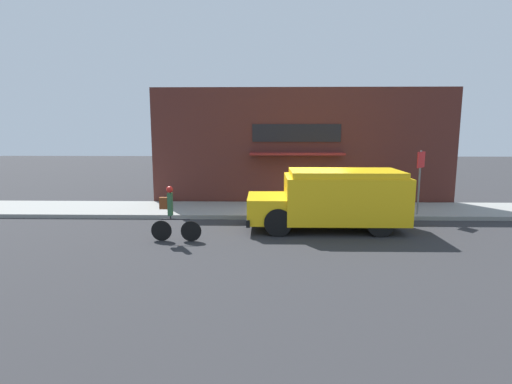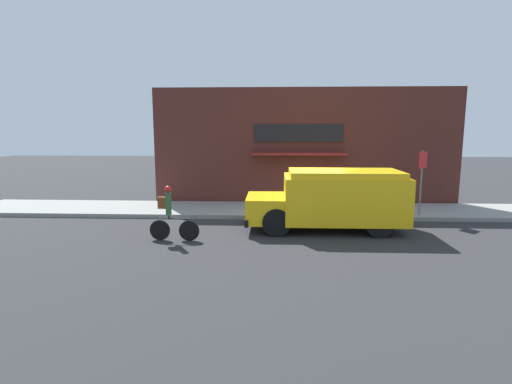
% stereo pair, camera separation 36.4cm
% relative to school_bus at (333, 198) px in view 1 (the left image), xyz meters
% --- Properties ---
extents(ground_plane, '(70.00, 70.00, 0.00)m').
position_rel_school_bus_xyz_m(ground_plane, '(-0.63, 1.39, -1.08)').
color(ground_plane, '#2B2B2D').
extents(sidewalk, '(28.00, 2.91, 0.16)m').
position_rel_school_bus_xyz_m(sidewalk, '(-0.63, 2.84, -1.00)').
color(sidewalk, gray).
rests_on(sidewalk, ground_plane).
extents(storefront, '(13.57, 0.98, 5.22)m').
position_rel_school_bus_xyz_m(storefront, '(-0.64, 4.44, 1.53)').
color(storefront, '#4C231E').
rests_on(storefront, ground_plane).
extents(school_bus, '(5.31, 2.62, 2.04)m').
position_rel_school_bus_xyz_m(school_bus, '(0.00, 0.00, 0.00)').
color(school_bus, yellow).
rests_on(school_bus, ground_plane).
extents(cyclist, '(1.56, 0.20, 1.71)m').
position_rel_school_bus_xyz_m(cyclist, '(-5.18, -1.57, -0.25)').
color(cyclist, black).
rests_on(cyclist, ground_plane).
extents(stop_sign_post, '(0.45, 0.45, 2.46)m').
position_rel_school_bus_xyz_m(stop_sign_post, '(3.56, 1.78, 0.73)').
color(stop_sign_post, slate).
rests_on(stop_sign_post, sidewalk).
extents(trash_bin, '(0.62, 0.62, 0.84)m').
position_rel_school_bus_xyz_m(trash_bin, '(2.18, 3.46, -0.50)').
color(trash_bin, '#38383D').
rests_on(trash_bin, sidewalk).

